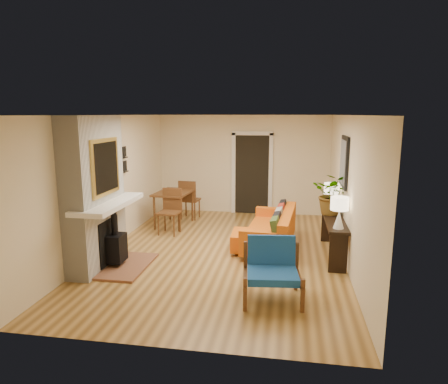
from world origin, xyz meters
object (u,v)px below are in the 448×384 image
(ottoman, at_px, (251,240))
(blue_chair, at_px, (272,266))
(houseplant, at_px, (333,194))
(sofa, at_px, (274,230))
(dining_table, at_px, (177,199))
(lamp_far, at_px, (331,193))
(lamp_near, at_px, (339,209))
(console_table, at_px, (334,226))

(ottoman, relative_size, blue_chair, 0.85)
(blue_chair, relative_size, houseplant, 1.13)
(sofa, xyz_separation_m, ottoman, (-0.42, -0.34, -0.13))
(blue_chair, height_order, houseplant, houseplant)
(ottoman, xyz_separation_m, dining_table, (-1.92, 1.55, 0.44))
(sofa, distance_m, lamp_far, 1.37)
(ottoman, height_order, houseplant, houseplant)
(lamp_near, bearing_deg, console_table, 90.00)
(houseplant, bearing_deg, console_table, -88.04)
(ottoman, distance_m, lamp_far, 1.89)
(lamp_near, height_order, lamp_far, same)
(ottoman, distance_m, houseplant, 1.80)
(console_table, height_order, houseplant, houseplant)
(houseplant, bearing_deg, lamp_near, -89.41)
(dining_table, distance_m, console_table, 3.78)
(blue_chair, bearing_deg, lamp_far, 67.98)
(ottoman, relative_size, console_table, 0.41)
(dining_table, bearing_deg, houseplant, -19.93)
(blue_chair, distance_m, lamp_far, 2.86)
(ottoman, xyz_separation_m, console_table, (1.54, 0.00, 0.36))
(console_table, xyz_separation_m, lamp_far, (0.00, 0.70, 0.49))
(sofa, distance_m, lamp_near, 1.67)
(dining_table, height_order, lamp_far, lamp_far)
(lamp_far, distance_m, houseplant, 0.41)
(ottoman, distance_m, blue_chair, 1.97)
(lamp_near, bearing_deg, sofa, 137.58)
(sofa, distance_m, console_table, 1.18)
(sofa, height_order, lamp_near, lamp_near)
(blue_chair, distance_m, console_table, 2.17)
(dining_table, bearing_deg, lamp_near, -32.70)
(console_table, bearing_deg, blue_chair, -118.92)
(sofa, height_order, houseplant, houseplant)
(sofa, relative_size, console_table, 1.13)
(houseplant, bearing_deg, blue_chair, -115.38)
(console_table, relative_size, houseplant, 2.31)
(sofa, relative_size, blue_chair, 2.31)
(dining_table, xyz_separation_m, console_table, (3.45, -1.54, -0.08))
(ottoman, distance_m, dining_table, 2.50)
(ottoman, distance_m, console_table, 1.58)
(dining_table, xyz_separation_m, lamp_far, (3.45, -0.85, 0.41))
(ottoman, height_order, console_table, console_table)
(lamp_near, height_order, houseplant, houseplant)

